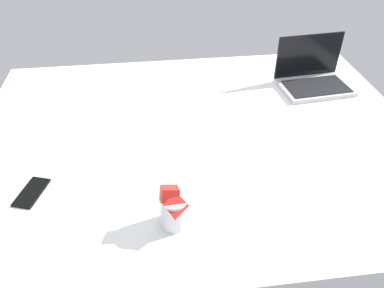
# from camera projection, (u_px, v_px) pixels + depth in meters

# --- Properties ---
(bed_mattress) EXTENTS (1.80, 1.40, 0.18)m
(bed_mattress) POSITION_uv_depth(u_px,v_px,m) (199.00, 151.00, 1.60)
(bed_mattress) COLOR white
(bed_mattress) RESTS_ON ground
(laptop) EXTENTS (0.35, 0.26, 0.23)m
(laptop) POSITION_uv_depth(u_px,v_px,m) (313.00, 78.00, 1.84)
(laptop) COLOR #B7BABC
(laptop) RESTS_ON bed_mattress
(snack_cup) EXTENTS (0.09, 0.11, 0.15)m
(snack_cup) POSITION_uv_depth(u_px,v_px,m) (174.00, 209.00, 1.14)
(snack_cup) COLOR silver
(snack_cup) RESTS_ON bed_mattress
(cell_phone) EXTENTS (0.11, 0.15, 0.01)m
(cell_phone) POSITION_uv_depth(u_px,v_px,m) (32.00, 192.00, 1.28)
(cell_phone) COLOR black
(cell_phone) RESTS_ON bed_mattress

